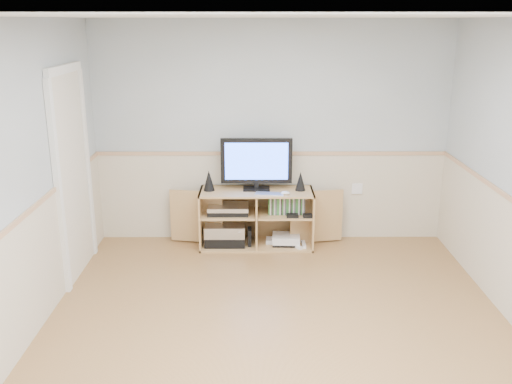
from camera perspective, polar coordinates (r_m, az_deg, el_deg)
room at (r=4.42m, az=1.59°, el=0.22°), size 4.04×4.54×2.54m
media_cabinet at (r=6.51m, az=0.04°, el=-2.42°), size 1.98×0.48×0.65m
monitor at (r=6.32m, az=0.05°, el=3.00°), size 0.79×0.18×0.59m
speaker_left at (r=6.36m, az=-4.73°, el=1.16°), size 0.12×0.12×0.23m
speaker_right at (r=6.37m, az=4.47°, el=1.10°), size 0.12×0.12×0.21m
keyboard at (r=6.22m, az=1.35°, el=-0.20°), size 0.33×0.17×0.01m
mouse at (r=6.23m, az=2.95°, el=-0.09°), size 0.11×0.08×0.04m
av_components at (r=6.50m, az=-2.97°, el=-3.53°), size 0.53×0.34×0.47m
game_consoles at (r=6.54m, az=2.91°, el=-4.78°), size 0.45×0.30×0.11m
game_cases at (r=6.40m, az=3.07°, el=-1.34°), size 0.40×0.14×0.19m
wall_outlet at (r=6.72m, az=10.07°, el=0.33°), size 0.12×0.03×0.12m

